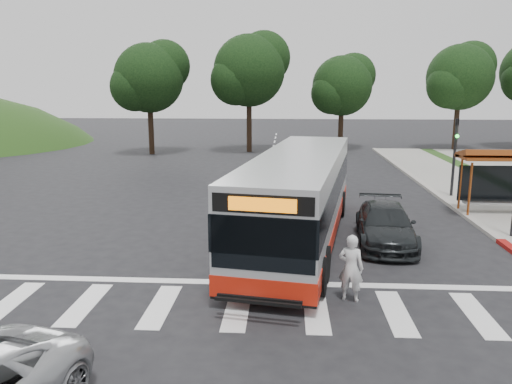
{
  "coord_description": "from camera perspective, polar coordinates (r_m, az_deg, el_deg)",
  "views": [
    {
      "loc": [
        1.19,
        -16.81,
        5.58
      ],
      "look_at": [
        0.06,
        1.81,
        1.6
      ],
      "focal_mm": 35.0,
      "sensor_mm": 36.0,
      "label": 1
    }
  ],
  "objects": [
    {
      "name": "ground",
      "position": [
        17.75,
        -0.55,
        -6.28
      ],
      "size": [
        140.0,
        140.0,
        0.0
      ],
      "primitive_type": "plane",
      "color": "black",
      "rests_on": "ground"
    },
    {
      "name": "sidewalk_east",
      "position": [
        27.24,
        24.5,
        -0.75
      ],
      "size": [
        4.0,
        40.0,
        0.12
      ],
      "primitive_type": "cube",
      "color": "gray",
      "rests_on": "ground"
    },
    {
      "name": "curb_east",
      "position": [
        26.58,
        20.48,
        -0.68
      ],
      "size": [
        0.3,
        40.0,
        0.15
      ],
      "primitive_type": "cube",
      "color": "#9E9991",
      "rests_on": "ground"
    },
    {
      "name": "crosswalk_ladder",
      "position": [
        13.11,
        -2.13,
        -13.12
      ],
      "size": [
        18.0,
        2.6,
        0.01
      ],
      "primitive_type": "cube",
      "color": "silver",
      "rests_on": "ground"
    },
    {
      "name": "bus_shelter",
      "position": [
        24.14,
        26.94,
        3.05
      ],
      "size": [
        4.2,
        1.6,
        2.86
      ],
      "color": "brown",
      "rests_on": "sidewalk_east"
    },
    {
      "name": "traffic_signal_ne_short",
      "position": [
        26.84,
        21.78,
        4.55
      ],
      "size": [
        0.18,
        0.37,
        4.0
      ],
      "color": "black",
      "rests_on": "ground"
    },
    {
      "name": "tree_ne_a",
      "position": [
        47.28,
        22.36,
        12.15
      ],
      "size": [
        6.16,
        5.74,
        9.3
      ],
      "color": "black",
      "rests_on": "parking_lot"
    },
    {
      "name": "tree_north_a",
      "position": [
        43.01,
        -0.69,
        13.83
      ],
      "size": [
        6.6,
        6.15,
        10.17
      ],
      "color": "black",
      "rests_on": "ground"
    },
    {
      "name": "tree_north_b",
      "position": [
        45.13,
        9.91,
        11.97
      ],
      "size": [
        5.72,
        5.33,
        8.43
      ],
      "color": "black",
      "rests_on": "ground"
    },
    {
      "name": "tree_north_c",
      "position": [
        42.36,
        -12.03,
        12.75
      ],
      "size": [
        6.16,
        5.74,
        9.3
      ],
      "color": "black",
      "rests_on": "ground"
    },
    {
      "name": "transit_bus",
      "position": [
        18.08,
        4.96,
        -0.69
      ],
      "size": [
        4.74,
        12.73,
        3.22
      ],
      "primitive_type": null,
      "rotation": [
        0.0,
        0.0,
        -0.17
      ],
      "color": "silver",
      "rests_on": "ground"
    },
    {
      "name": "pedestrian",
      "position": [
        13.45,
        10.8,
        -8.51
      ],
      "size": [
        0.76,
        0.62,
        1.81
      ],
      "primitive_type": "imported",
      "rotation": [
        0.0,
        0.0,
        2.82
      ],
      "color": "silver",
      "rests_on": "ground"
    },
    {
      "name": "dark_sedan",
      "position": [
        18.55,
        14.57,
        -3.62
      ],
      "size": [
        2.34,
        4.93,
        1.39
      ],
      "primitive_type": "imported",
      "rotation": [
        0.0,
        0.0,
        -0.08
      ],
      "color": "#222527",
      "rests_on": "ground"
    }
  ]
}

